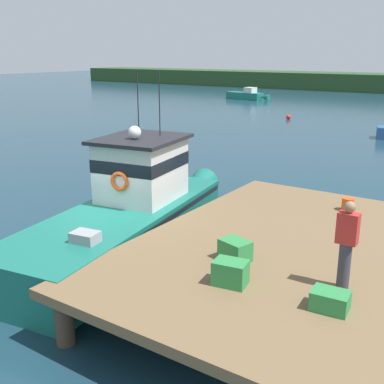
{
  "coord_description": "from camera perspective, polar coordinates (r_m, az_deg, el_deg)",
  "views": [
    {
      "loc": [
        8.49,
        -9.23,
        5.27
      ],
      "look_at": [
        1.2,
        1.67,
        1.4
      ],
      "focal_mm": 44.34,
      "sensor_mm": 36.0,
      "label": 1
    }
  ],
  "objects": [
    {
      "name": "ground_plane",
      "position": [
        13.6,
        -8.19,
        -6.53
      ],
      "size": [
        200.0,
        200.0,
        0.0
      ],
      "primitive_type": "plane",
      "color": "#193847"
    },
    {
      "name": "dock",
      "position": [
        10.79,
        11.11,
        -6.77
      ],
      "size": [
        6.0,
        9.0,
        1.2
      ],
      "color": "#4C3D2D",
      "rests_on": "ground"
    },
    {
      "name": "main_fishing_boat",
      "position": [
        13.34,
        -7.35,
        -2.34
      ],
      "size": [
        3.75,
        9.96,
        4.8
      ],
      "color": "#196B5B",
      "rests_on": "ground"
    },
    {
      "name": "crate_stack_mid_dock",
      "position": [
        8.28,
        16.27,
        -12.43
      ],
      "size": [
        0.63,
        0.49,
        0.33
      ],
      "primitive_type": "cube",
      "rotation": [
        0.0,
        0.0,
        0.08
      ],
      "color": "#2D8442",
      "rests_on": "dock"
    },
    {
      "name": "crate_stack_near_edge",
      "position": [
        8.75,
        4.64,
        -9.66
      ],
      "size": [
        0.66,
        0.53,
        0.46
      ],
      "primitive_type": "cube",
      "rotation": [
        0.0,
        0.0,
        0.16
      ],
      "color": "#2D8442",
      "rests_on": "dock"
    },
    {
      "name": "crate_single_far",
      "position": [
        9.74,
        5.21,
        -6.98
      ],
      "size": [
        0.7,
        0.59,
        0.42
      ],
      "primitive_type": "cube",
      "rotation": [
        0.0,
        0.0,
        -0.28
      ],
      "color": "#2D8442",
      "rests_on": "dock"
    },
    {
      "name": "bait_bucket",
      "position": [
        13.35,
        18.23,
        -1.4
      ],
      "size": [
        0.32,
        0.32,
        0.34
      ],
      "primitive_type": "cylinder",
      "color": "#E04C19",
      "rests_on": "dock"
    },
    {
      "name": "deckhand_by_the_boat",
      "position": [
        8.77,
        18.07,
        -5.89
      ],
      "size": [
        0.36,
        0.22,
        1.63
      ],
      "color": "#383842",
      "rests_on": "dock"
    },
    {
      "name": "moored_boat_far_right",
      "position": [
        56.49,
        6.69,
        11.47
      ],
      "size": [
        5.65,
        2.06,
        1.41
      ],
      "color": "#196B5B",
      "rests_on": "ground"
    },
    {
      "name": "mooring_buoy_outer",
      "position": [
        40.06,
        11.53,
        8.84
      ],
      "size": [
        0.4,
        0.4,
        0.4
      ],
      "primitive_type": "sphere",
      "color": "red",
      "rests_on": "ground"
    }
  ]
}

